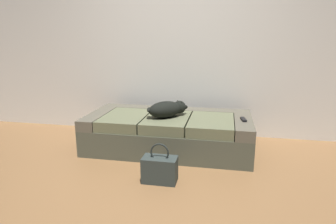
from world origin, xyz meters
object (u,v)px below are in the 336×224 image
object	(u,v)px
dog_dark	(168,109)
handbag	(160,169)
couch	(169,132)
tv_remote	(243,119)

from	to	relation	value
dog_dark	handbag	size ratio (longest dim) A/B	1.26
couch	handbag	bearing A→B (deg)	-84.65
couch	dog_dark	distance (m)	0.32
dog_dark	tv_remote	world-z (taller)	dog_dark
couch	tv_remote	bearing A→B (deg)	-4.45
couch	tv_remote	xyz separation A→B (m)	(0.86, -0.07, 0.22)
dog_dark	handbag	xyz separation A→B (m)	(0.08, -0.77, -0.39)
tv_remote	handbag	size ratio (longest dim) A/B	0.40
dog_dark	tv_remote	size ratio (longest dim) A/B	3.18
couch	dog_dark	size ratio (longest dim) A/B	4.02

